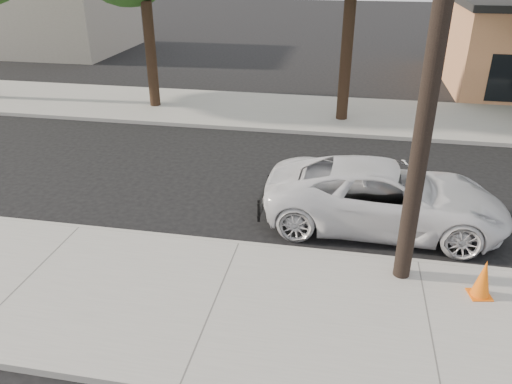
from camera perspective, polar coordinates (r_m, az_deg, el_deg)
ground at (r=13.47m, az=-0.01°, el=-1.66°), size 120.00×120.00×0.00m
near_sidewalk at (r=9.92m, az=-4.77°, el=-12.72°), size 90.00×4.40×0.15m
far_sidewalk at (r=21.26m, az=4.33°, el=9.08°), size 90.00×5.00×0.15m
curb_near at (r=11.65m, az=-1.95°, el=-6.07°), size 90.00×0.12×0.16m
building_far at (r=38.91m, az=-25.52°, el=18.20°), size 14.00×8.00×5.00m
utility_pole at (r=9.25m, az=19.82°, el=14.81°), size 1.40×0.34×9.00m
police_cruiser at (r=12.63m, az=14.52°, el=-0.45°), size 5.87×2.79×1.62m
traffic_cone at (r=10.70m, az=24.52°, el=-9.03°), size 0.48×0.48×0.80m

